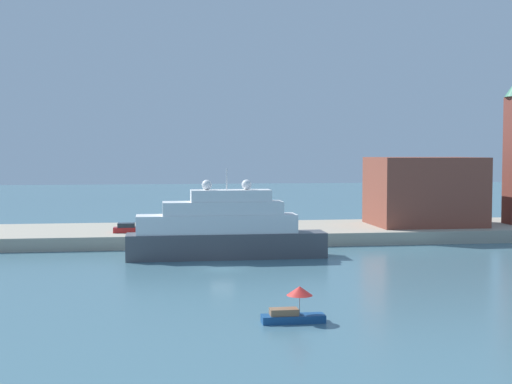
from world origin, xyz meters
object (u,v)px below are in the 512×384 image
(large_yacht, at_px, (224,231))
(person_figure, at_px, (168,227))
(small_motorboat, at_px, (294,308))
(parked_car, at_px, (127,228))
(harbor_building, at_px, (424,191))
(mooring_bollard, at_px, (233,232))

(large_yacht, relative_size, person_figure, 14.71)
(small_motorboat, bearing_deg, parked_car, 107.31)
(parked_car, bearing_deg, harbor_building, 5.01)
(parked_car, bearing_deg, small_motorboat, -72.69)
(parked_car, bearing_deg, large_yacht, -47.81)
(harbor_building, distance_m, person_figure, 38.47)
(harbor_building, height_order, mooring_bollard, harbor_building)
(parked_car, height_order, mooring_bollard, parked_car)
(small_motorboat, relative_size, parked_car, 1.23)
(harbor_building, relative_size, person_figure, 9.63)
(small_motorboat, distance_m, harbor_building, 57.48)
(small_motorboat, xyz_separation_m, parked_car, (-14.13, 45.32, 1.21))
(parked_car, relative_size, person_figure, 2.38)
(harbor_building, height_order, parked_car, harbor_building)
(large_yacht, height_order, mooring_bollard, large_yacht)
(large_yacht, height_order, person_figure, large_yacht)
(harbor_building, bearing_deg, small_motorboat, -120.80)
(small_motorboat, relative_size, mooring_bollard, 7.25)
(small_motorboat, distance_m, person_figure, 45.17)
(person_figure, bearing_deg, small_motorboat, -78.97)
(small_motorboat, relative_size, person_figure, 2.94)
(large_yacht, xyz_separation_m, mooring_bollard, (2.03, 9.09, -1.21))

